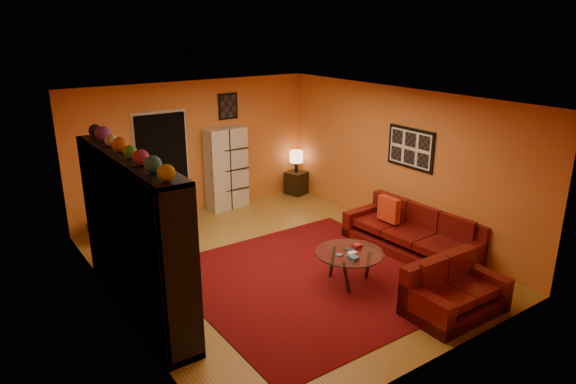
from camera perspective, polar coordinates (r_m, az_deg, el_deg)
floor at (r=8.22m, az=-0.79°, el=-7.97°), size 6.00×6.00×0.00m
ceiling at (r=7.44m, az=-0.88°, el=10.29°), size 6.00×6.00×0.00m
wall_back at (r=10.27m, az=-10.28°, el=4.86°), size 6.00×0.00×6.00m
wall_front at (r=5.66m, az=16.55°, el=-6.90°), size 6.00×0.00×6.00m
wall_left at (r=6.74m, az=-18.76°, el=-3.02°), size 0.00×6.00×6.00m
wall_right at (r=9.30m, az=12.06°, el=3.36°), size 0.00×6.00×6.00m
rug at (r=7.76m, az=2.77°, el=-9.61°), size 3.60×3.60×0.01m
doorway at (r=10.04m, az=-13.72°, el=2.67°), size 0.95×0.10×2.04m
wall_art_right at (r=9.02m, az=13.47°, el=4.76°), size 0.03×1.00×0.70m
wall_art_back at (r=10.43m, az=-6.69°, el=9.45°), size 0.42×0.03×0.52m
entertainment_unit at (r=6.89m, az=-16.76°, el=-4.59°), size 0.45×3.00×2.10m
tv at (r=6.99m, az=-16.51°, el=-4.84°), size 0.91×0.12×0.52m
sofa at (r=8.84m, az=13.92°, el=-4.54°), size 1.08×2.37×0.85m
loveseat at (r=7.18m, az=17.66°, el=-10.43°), size 1.33×0.81×0.85m
throw_pillow at (r=8.86m, az=11.14°, el=-1.88°), size 0.12×0.42×0.42m
coffee_table at (r=7.50m, az=6.84°, el=-6.99°), size 0.99×0.99×0.49m
storage_cabinet at (r=10.45m, az=-6.86°, el=2.61°), size 0.86×0.43×1.66m
bowl_chair at (r=9.48m, az=-19.65°, el=-3.55°), size 0.64×0.64×0.52m
side_table at (r=11.40m, az=0.92°, el=1.03°), size 0.49×0.49×0.50m
table_lamp at (r=11.24m, az=0.93°, el=3.88°), size 0.28×0.28×0.47m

